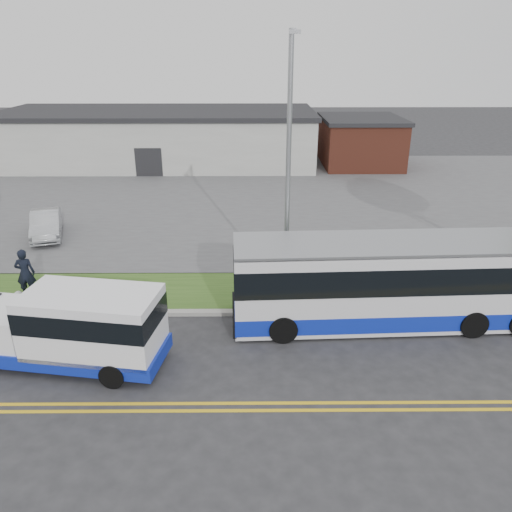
{
  "coord_description": "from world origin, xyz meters",
  "views": [
    {
      "loc": [
        1.72,
        -14.89,
        9.0
      ],
      "look_at": [
        1.84,
        2.8,
        1.6
      ],
      "focal_mm": 35.0,
      "sensor_mm": 36.0,
      "label": 1
    }
  ],
  "objects_px": {
    "transit_bus": "(391,282)",
    "pedestrian": "(25,273)",
    "parked_car_a": "(46,224)",
    "shuttle_bus": "(74,326)",
    "streetlight_near": "(289,163)"
  },
  "relations": [
    {
      "from": "transit_bus",
      "to": "pedestrian",
      "type": "height_order",
      "value": "transit_bus"
    },
    {
      "from": "transit_bus",
      "to": "parked_car_a",
      "type": "xyz_separation_m",
      "value": [
        -15.25,
        8.51,
        -0.78
      ]
    },
    {
      "from": "shuttle_bus",
      "to": "parked_car_a",
      "type": "height_order",
      "value": "shuttle_bus"
    },
    {
      "from": "parked_car_a",
      "to": "streetlight_near",
      "type": "bearing_deg",
      "value": -46.68
    },
    {
      "from": "streetlight_near",
      "to": "parked_car_a",
      "type": "bearing_deg",
      "value": 151.52
    },
    {
      "from": "shuttle_bus",
      "to": "pedestrian",
      "type": "height_order",
      "value": "shuttle_bus"
    },
    {
      "from": "parked_car_a",
      "to": "pedestrian",
      "type": "bearing_deg",
      "value": -93.11
    },
    {
      "from": "pedestrian",
      "to": "shuttle_bus",
      "type": "bearing_deg",
      "value": 118.03
    },
    {
      "from": "streetlight_near",
      "to": "parked_car_a",
      "type": "distance_m",
      "value": 14.12
    },
    {
      "from": "shuttle_bus",
      "to": "pedestrian",
      "type": "distance_m",
      "value": 5.48
    },
    {
      "from": "streetlight_near",
      "to": "pedestrian",
      "type": "bearing_deg",
      "value": -178.38
    },
    {
      "from": "pedestrian",
      "to": "parked_car_a",
      "type": "distance_m",
      "value": 6.91
    },
    {
      "from": "streetlight_near",
      "to": "shuttle_bus",
      "type": "bearing_deg",
      "value": -145.15
    },
    {
      "from": "streetlight_near",
      "to": "transit_bus",
      "type": "bearing_deg",
      "value": -31.43
    },
    {
      "from": "transit_bus",
      "to": "parked_car_a",
      "type": "relative_size",
      "value": 2.8
    }
  ]
}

